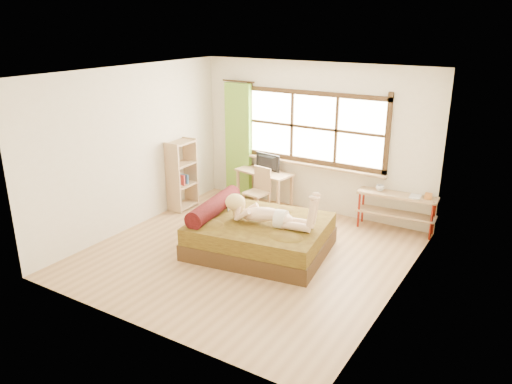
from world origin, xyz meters
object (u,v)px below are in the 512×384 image
Objects in this scene: chair at (259,188)px; pipe_shelf at (397,204)px; desk at (264,176)px; bed at (257,234)px; kitten at (225,203)px; woman at (267,205)px; bookshelf at (182,175)px.

chair is 0.65× the size of pipe_shelf.
bed is at bearing -52.89° from desk.
bed is at bearing -17.71° from kitten.
kitten reaches higher than desk.
bed is 1.68× the size of pipe_shelf.
bed reaches higher than desk.
woman is 2.39m from pipe_shelf.
chair reaches higher than desk.
pipe_shelf is at bearing 29.44° from kitten.
pipe_shelf is at bearing 12.42° from desk.
desk is 1.54m from bookshelf.
woman is 1.08× the size of bookshelf.
chair is (-0.80, 1.38, 0.20)m from bed.
chair is at bearing 21.20° from bookshelf.
pipe_shelf is (1.59, 1.88, 0.20)m from bed.
woman is 1.21× the size of desk.
woman is at bearing -21.60° from bookshelf.
bed is at bearing -22.34° from bookshelf.
woman is at bearing -130.67° from pipe_shelf.
kitten is 1.29m from chair.
desk is 2.51m from pipe_shelf.
desk is at bearing 108.85° from bed.
chair is (-1.00, 1.43, -0.33)m from woman.
pipe_shelf is (1.39, 1.92, -0.32)m from woman.
desk is 1.36× the size of chair.
chair is (-0.13, 1.28, -0.15)m from kitten.
desk is at bearing 178.02° from pipe_shelf.
bookshelf is (-1.47, 0.72, 0.04)m from kitten.
pipe_shelf is (2.50, 0.12, -0.11)m from desk.
woman is 1.06× the size of pipe_shelf.
chair is 2.44m from pipe_shelf.
pipe_shelf is at bearing 21.34° from chair.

